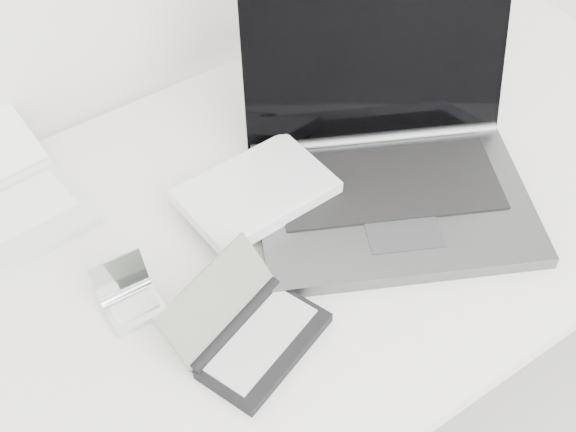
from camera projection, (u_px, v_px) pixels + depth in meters
desk at (289, 237)px, 1.31m from camera, size 1.60×0.80×0.73m
laptop_large at (367, 168)px, 1.29m from camera, size 0.59×0.54×0.29m
pda_silver at (130, 300)px, 1.15m from camera, size 0.08×0.09×0.06m
palmtop_charcoal at (251, 333)px, 1.11m from camera, size 0.23×0.21×0.09m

